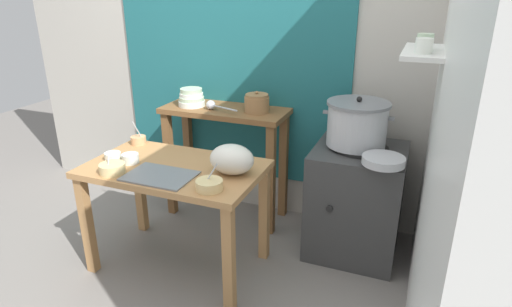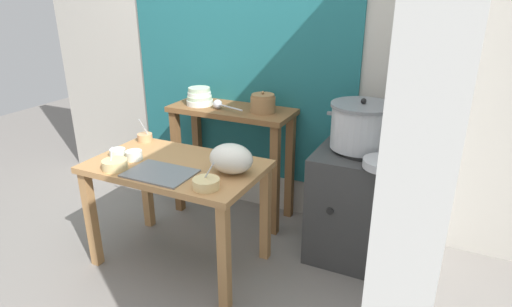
% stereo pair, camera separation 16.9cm
% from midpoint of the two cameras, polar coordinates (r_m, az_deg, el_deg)
% --- Properties ---
extents(ground_plane, '(9.00, 9.00, 0.00)m').
position_cam_midpoint_polar(ground_plane, '(2.99, -10.54, -15.37)').
color(ground_plane, gray).
extents(wall_back, '(4.40, 0.12, 2.60)m').
position_cam_midpoint_polar(wall_back, '(3.37, -0.79, 13.41)').
color(wall_back, '#B2ADA3').
rests_on(wall_back, ground).
extents(wall_right, '(0.30, 3.20, 2.60)m').
position_cam_midpoint_polar(wall_right, '(2.24, 22.43, 7.64)').
color(wall_right, white).
rests_on(wall_right, ground).
extents(prep_table, '(1.10, 0.66, 0.72)m').
position_cam_midpoint_polar(prep_table, '(2.79, -12.37, -3.73)').
color(prep_table, '#B27F4C').
rests_on(prep_table, ground).
extents(back_shelf_table, '(0.96, 0.40, 0.90)m').
position_cam_midpoint_polar(back_shelf_table, '(3.36, -5.50, 2.32)').
color(back_shelf_table, brown).
rests_on(back_shelf_table, ground).
extents(stove_block, '(0.60, 0.61, 0.78)m').
position_cam_midpoint_polar(stove_block, '(3.05, 11.52, -6.10)').
color(stove_block, '#383838').
rests_on(stove_block, ground).
extents(steamer_pot, '(0.46, 0.41, 0.33)m').
position_cam_midpoint_polar(steamer_pot, '(2.87, 11.61, 3.88)').
color(steamer_pot, '#B7BABF').
rests_on(steamer_pot, stove_block).
extents(clay_pot, '(0.18, 0.18, 0.16)m').
position_cam_midpoint_polar(clay_pot, '(3.17, -1.43, 6.66)').
color(clay_pot, olive).
rests_on(clay_pot, back_shelf_table).
extents(bowl_stack_enamel, '(0.20, 0.20, 0.14)m').
position_cam_midpoint_polar(bowl_stack_enamel, '(3.38, -9.96, 7.24)').
color(bowl_stack_enamel, silver).
rests_on(bowl_stack_enamel, back_shelf_table).
extents(ladle, '(0.29, 0.12, 0.07)m').
position_cam_midpoint_polar(ladle, '(3.26, -7.34, 6.35)').
color(ladle, '#B7BABF').
rests_on(ladle, back_shelf_table).
extents(serving_tray, '(0.40, 0.28, 0.01)m').
position_cam_midpoint_polar(serving_tray, '(2.62, -14.42, -2.92)').
color(serving_tray, slate).
rests_on(serving_tray, prep_table).
extents(plastic_bag, '(0.27, 0.22, 0.18)m').
position_cam_midpoint_polar(plastic_bag, '(2.56, -5.11, -0.79)').
color(plastic_bag, silver).
rests_on(plastic_bag, prep_table).
extents(wide_pan, '(0.25, 0.25, 0.05)m').
position_cam_midpoint_polar(wide_pan, '(2.63, 14.75, -0.92)').
color(wide_pan, '#B7BABF').
rests_on(wide_pan, stove_block).
extents(prep_bowl_0, '(0.11, 0.11, 0.18)m').
position_cam_midpoint_polar(prep_bowl_0, '(3.18, -16.77, 1.74)').
color(prep_bowl_0, tan).
rests_on(prep_bowl_0, prep_table).
extents(prep_bowl_1, '(0.10, 0.10, 0.05)m').
position_cam_midpoint_polar(prep_bowl_1, '(2.94, -19.99, -0.34)').
color(prep_bowl_1, silver).
rests_on(prep_bowl_1, prep_table).
extents(prep_bowl_2, '(0.15, 0.15, 0.14)m').
position_cam_midpoint_polar(prep_bowl_2, '(2.74, -20.18, -1.85)').
color(prep_bowl_2, '#E5C684').
rests_on(prep_bowl_2, prep_table).
extents(prep_bowl_3, '(0.15, 0.15, 0.15)m').
position_cam_midpoint_polar(prep_bowl_3, '(2.39, -8.22, -4.10)').
color(prep_bowl_3, '#E5C684').
rests_on(prep_bowl_3, prep_table).
extents(prep_bowl_4, '(0.11, 0.11, 0.06)m').
position_cam_midpoint_polar(prep_bowl_4, '(2.86, -17.93, -0.60)').
color(prep_bowl_4, silver).
rests_on(prep_bowl_4, prep_table).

